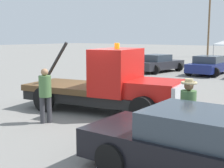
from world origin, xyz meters
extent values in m
plane|color=gray|center=(0.00, 0.00, 0.00)|extent=(160.00, 160.00, 0.00)
cube|color=black|center=(0.00, 0.00, 0.53)|extent=(6.00, 3.01, 0.35)
cube|color=red|center=(2.02, 0.43, 0.98)|extent=(1.94, 2.06, 0.55)
cube|color=silver|center=(2.86, 0.60, 0.95)|extent=(0.50, 1.85, 0.50)
cube|color=red|center=(0.62, 0.13, 1.49)|extent=(1.66, 2.29, 1.59)
cube|color=brown|center=(-1.40, -0.30, 0.81)|extent=(3.24, 2.62, 0.22)
cylinder|color=black|center=(-1.98, -0.42, 1.70)|extent=(1.19, 0.36, 1.63)
cylinder|color=orange|center=(0.62, 0.13, 2.39)|extent=(0.18, 0.18, 0.20)
cylinder|color=black|center=(1.74, 1.37, 0.44)|extent=(0.88, 0.26, 0.88)
cylinder|color=black|center=(2.15, -0.55, 0.44)|extent=(0.88, 0.26, 0.88)
cylinder|color=black|center=(-2.03, 0.58, 0.44)|extent=(0.88, 0.26, 0.88)
cylinder|color=black|center=(-1.62, -1.35, 0.44)|extent=(0.88, 0.26, 0.88)
cube|color=black|center=(5.44, -3.03, 0.54)|extent=(5.48, 2.15, 0.60)
cube|color=#333D47|center=(5.17, -3.04, 1.09)|extent=(2.35, 1.76, 0.50)
cylinder|color=black|center=(3.56, -2.24, 0.34)|extent=(0.68, 0.22, 0.68)
cylinder|color=black|center=(3.66, -4.01, 0.34)|extent=(0.68, 0.22, 0.68)
cylinder|color=#847051|center=(4.11, -1.81, 0.41)|extent=(0.15, 0.15, 0.81)
cylinder|color=#847051|center=(4.24, -1.65, 0.41)|extent=(0.15, 0.15, 0.81)
cylinder|color=#4C7542|center=(4.18, -1.73, 1.13)|extent=(0.37, 0.37, 0.64)
sphere|color=brown|center=(4.18, -1.73, 1.57)|extent=(0.22, 0.22, 0.22)
torus|color=tan|center=(4.18, -1.73, 1.64)|extent=(0.38, 0.38, 0.05)
cylinder|color=tan|center=(4.18, -1.73, 1.69)|extent=(0.20, 0.20, 0.10)
cylinder|color=#38383D|center=(-0.40, -2.39, 0.42)|extent=(0.16, 0.16, 0.84)
cylinder|color=#38383D|center=(-0.30, -2.21, 0.42)|extent=(0.16, 0.16, 0.84)
cylinder|color=#4C7542|center=(-0.35, -2.30, 1.17)|extent=(0.39, 0.39, 0.67)
sphere|color=#A87A56|center=(-0.35, -2.30, 1.62)|extent=(0.23, 0.23, 0.23)
cube|color=beige|center=(-8.13, 13.17, 0.54)|extent=(2.30, 4.97, 0.60)
cube|color=#333D47|center=(-8.11, 12.93, 1.09)|extent=(1.78, 2.18, 0.50)
cylinder|color=black|center=(-9.15, 14.70, 0.34)|extent=(0.68, 0.22, 0.68)
cylinder|color=black|center=(-7.48, 14.89, 0.34)|extent=(0.68, 0.22, 0.68)
cylinder|color=black|center=(-8.78, 11.46, 0.34)|extent=(0.68, 0.22, 0.68)
cylinder|color=black|center=(-7.11, 11.65, 0.34)|extent=(0.68, 0.22, 0.68)
cube|color=#2D2D33|center=(-4.78, 12.36, 0.54)|extent=(2.37, 4.56, 0.60)
cube|color=#333D47|center=(-4.80, 12.15, 1.09)|extent=(1.83, 2.02, 0.50)
cylinder|color=black|center=(-5.45, 13.95, 0.34)|extent=(0.68, 0.22, 0.68)
cylinder|color=black|center=(-3.72, 13.72, 0.34)|extent=(0.68, 0.22, 0.68)
cylinder|color=black|center=(-5.83, 11.00, 0.34)|extent=(0.68, 0.22, 0.68)
cylinder|color=black|center=(-4.10, 10.78, 0.34)|extent=(0.68, 0.22, 0.68)
cube|color=navy|center=(-1.11, 13.30, 0.54)|extent=(2.02, 4.61, 0.60)
cube|color=#333D47|center=(-1.10, 13.07, 1.09)|extent=(1.71, 1.96, 0.50)
cylinder|color=black|center=(-2.05, 14.82, 0.34)|extent=(0.68, 0.22, 0.68)
cylinder|color=black|center=(-1.95, 11.72, 0.34)|extent=(0.68, 0.22, 0.68)
cylinder|color=black|center=(-0.17, 11.78, 0.34)|extent=(0.68, 0.22, 0.68)
cylinder|color=#9E9EA3|center=(-3.66, 20.77, 0.97)|extent=(0.07, 0.07, 1.94)
cube|color=black|center=(-1.35, 4.88, 0.02)|extent=(0.40, 0.40, 0.04)
cone|color=orange|center=(-1.35, 4.88, 0.28)|extent=(0.36, 0.36, 0.55)
cylinder|color=brown|center=(-8.52, 31.78, 4.36)|extent=(0.24, 0.24, 8.73)
camera|label=1|loc=(7.25, -8.52, 2.73)|focal=50.00mm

